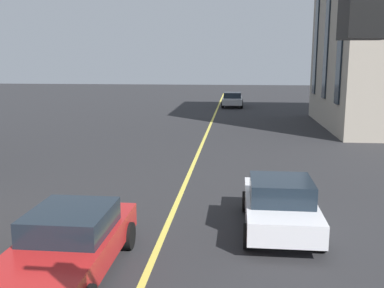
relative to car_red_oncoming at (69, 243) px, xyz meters
The scene contains 4 objects.
lane_centre_line 10.65m from the car_red_oncoming, ahead, with size 80.00×0.16×0.01m.
car_red_oncoming is the anchor object (origin of this frame).
car_white_mid 5.38m from the car_red_oncoming, 56.63° to the right, with size 3.90×1.89×1.40m.
car_silver_parked_b 33.66m from the car_red_oncoming, ahead, with size 4.40×1.95×1.37m.
Camera 1 is at (1.40, -1.81, 4.37)m, focal length 41.19 mm.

